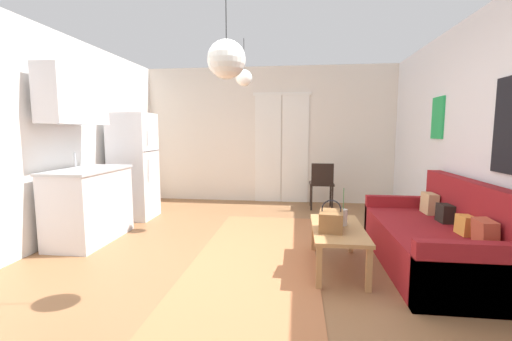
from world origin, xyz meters
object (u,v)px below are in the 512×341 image
(pendant_lamp_near, at_px, (226,59))
(coffee_table, at_px, (338,233))
(refrigerator, at_px, (134,166))
(accent_chair, at_px, (322,182))
(bamboo_vase, at_px, (343,217))
(handbag, at_px, (331,221))
(pendant_lamp_far, at_px, (244,78))
(couch, at_px, (438,241))

(pendant_lamp_near, bearing_deg, coffee_table, 36.69)
(refrigerator, height_order, accent_chair, refrigerator)
(refrigerator, height_order, pendant_lamp_near, pendant_lamp_near)
(pendant_lamp_near, bearing_deg, bamboo_vase, 38.05)
(coffee_table, distance_m, handbag, 0.20)
(bamboo_vase, height_order, refrigerator, refrigerator)
(accent_chair, relative_size, pendant_lamp_far, 1.32)
(couch, bearing_deg, bamboo_vase, -176.76)
(bamboo_vase, bearing_deg, handbag, -125.54)
(handbag, xyz_separation_m, pendant_lamp_near, (-0.89, -0.61, 1.41))
(accent_chair, height_order, pendant_lamp_far, pendant_lamp_far)
(couch, relative_size, pendant_lamp_near, 2.28)
(handbag, distance_m, pendant_lamp_far, 2.34)
(accent_chair, distance_m, pendant_lamp_near, 3.77)
(accent_chair, xyz_separation_m, pendant_lamp_far, (-1.17, -1.37, 1.62))
(refrigerator, xyz_separation_m, pendant_lamp_far, (1.84, -0.41, 1.27))
(coffee_table, xyz_separation_m, pendant_lamp_near, (-0.97, -0.72, 1.57))
(pendant_lamp_near, bearing_deg, handbag, 34.49)
(bamboo_vase, distance_m, refrigerator, 3.44)
(accent_chair, xyz_separation_m, pendant_lamp_near, (-0.99, -3.34, 1.45))
(bamboo_vase, bearing_deg, couch, 3.24)
(handbag, relative_size, pendant_lamp_far, 0.51)
(refrigerator, bearing_deg, pendant_lamp_far, -12.68)
(pendant_lamp_far, bearing_deg, bamboo_vase, -44.00)
(coffee_table, distance_m, bamboo_vase, 0.17)
(coffee_table, distance_m, pendant_lamp_far, 2.42)
(couch, height_order, handbag, couch)
(accent_chair, bearing_deg, refrigerator, 17.72)
(refrigerator, distance_m, pendant_lamp_near, 3.31)
(bamboo_vase, distance_m, accent_chair, 2.53)
(refrigerator, height_order, pendant_lamp_far, pendant_lamp_far)
(couch, distance_m, handbag, 1.14)
(coffee_table, bearing_deg, pendant_lamp_near, -143.31)
(pendant_lamp_far, bearing_deg, refrigerator, 167.32)
(accent_chair, bearing_deg, bamboo_vase, 90.84)
(refrigerator, xyz_separation_m, pendant_lamp_near, (2.02, -2.38, 1.10))
(handbag, distance_m, accent_chair, 2.73)
(refrigerator, bearing_deg, pendant_lamp_near, -49.74)
(couch, distance_m, coffee_table, 1.02)
(pendant_lamp_near, bearing_deg, refrigerator, 130.26)
(refrigerator, bearing_deg, handbag, -31.34)
(handbag, height_order, pendant_lamp_near, pendant_lamp_near)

